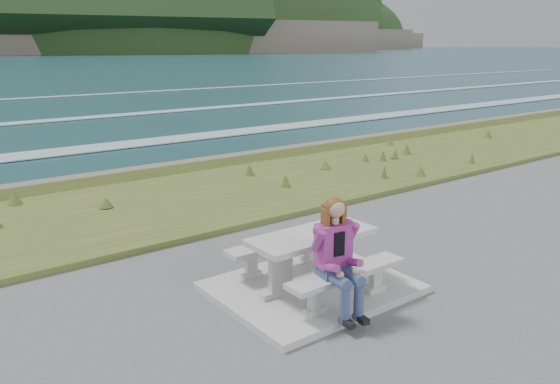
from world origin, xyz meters
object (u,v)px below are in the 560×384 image
(bench_seaward, at_px, (281,246))
(picnic_table, at_px, (312,245))
(bench_landward, at_px, (347,278))
(seated_woman, at_px, (340,272))

(bench_seaward, bearing_deg, picnic_table, -90.00)
(bench_landward, bearing_deg, bench_seaward, 90.00)
(picnic_table, bearing_deg, bench_landward, -90.00)
(picnic_table, bearing_deg, bench_seaward, 90.00)
(picnic_table, xyz_separation_m, bench_seaward, (0.00, 0.70, -0.23))
(picnic_table, height_order, seated_woman, seated_woman)
(picnic_table, distance_m, bench_seaward, 0.74)
(bench_landward, relative_size, seated_woman, 1.24)
(picnic_table, relative_size, bench_seaward, 1.00)
(bench_seaward, height_order, seated_woman, seated_woman)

